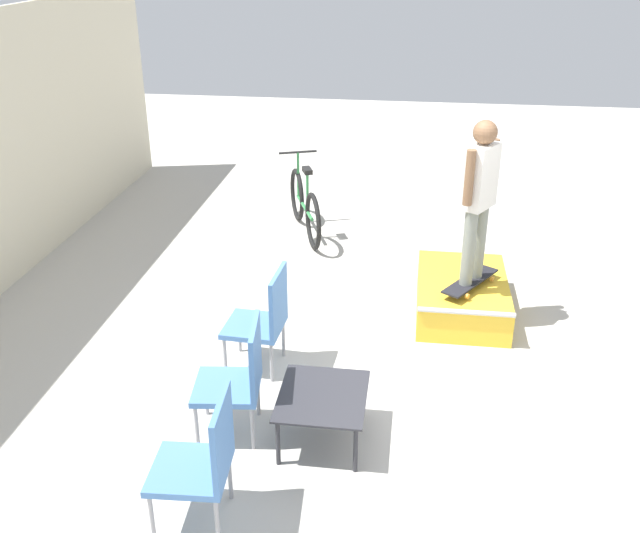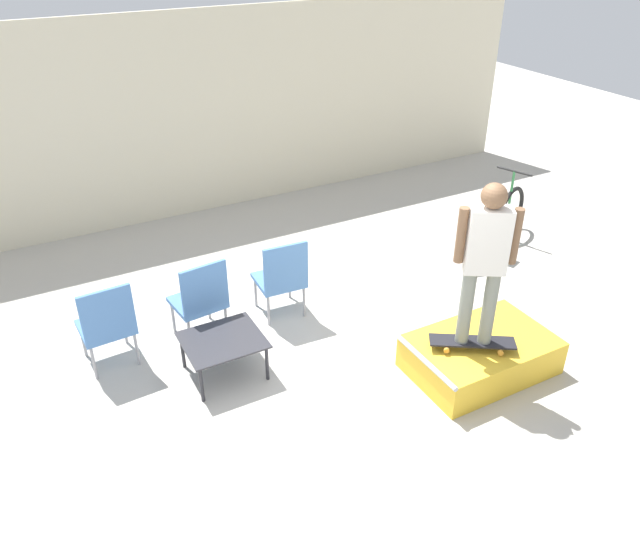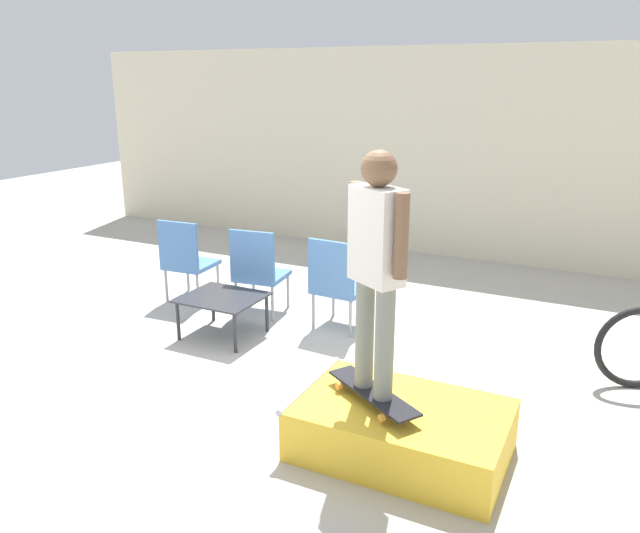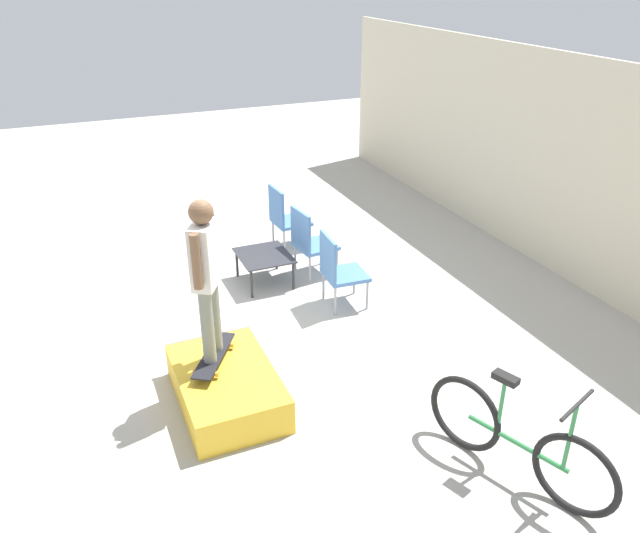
% 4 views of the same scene
% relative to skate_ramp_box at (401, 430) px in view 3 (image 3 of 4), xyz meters
% --- Properties ---
extents(ground_plane, '(24.00, 24.00, 0.00)m').
position_rel_skate_ramp_box_xyz_m(ground_plane, '(-1.40, 0.41, -0.19)').
color(ground_plane, '#B7B2A8').
extents(house_wall_back, '(12.00, 0.06, 3.00)m').
position_rel_skate_ramp_box_xyz_m(house_wall_back, '(-1.40, 5.18, 1.31)').
color(house_wall_back, beige).
rests_on(house_wall_back, ground_plane).
extents(skate_ramp_box, '(1.47, 0.94, 0.40)m').
position_rel_skate_ramp_box_xyz_m(skate_ramp_box, '(0.00, 0.00, 0.00)').
color(skate_ramp_box, gold).
rests_on(skate_ramp_box, ground_plane).
extents(skateboard_on_ramp, '(0.82, 0.62, 0.07)m').
position_rel_skate_ramp_box_xyz_m(skateboard_on_ramp, '(-0.20, -0.06, 0.27)').
color(skateboard_on_ramp, black).
rests_on(skateboard_on_ramp, skate_ramp_box).
extents(person_skater, '(0.50, 0.37, 1.67)m').
position_rel_skate_ramp_box_xyz_m(person_skater, '(-0.20, -0.06, 1.26)').
color(person_skater, gray).
rests_on(person_skater, skateboard_on_ramp).
extents(coffee_table, '(0.79, 0.69, 0.43)m').
position_rel_skate_ramp_box_xyz_m(coffee_table, '(-2.34, 1.19, 0.19)').
color(coffee_table, '#2D2D33').
rests_on(coffee_table, ground_plane).
extents(patio_chair_left, '(0.55, 0.55, 1.00)m').
position_rel_skate_ramp_box_xyz_m(patio_chair_left, '(-3.32, 1.86, 0.35)').
color(patio_chair_left, '#99999E').
rests_on(patio_chair_left, ground_plane).
extents(patio_chair_center, '(0.58, 0.58, 1.00)m').
position_rel_skate_ramp_box_xyz_m(patio_chair_center, '(-2.33, 1.86, 0.35)').
color(patio_chair_center, '#99999E').
rests_on(patio_chair_center, ground_plane).
extents(patio_chair_right, '(0.55, 0.55, 1.00)m').
position_rel_skate_ramp_box_xyz_m(patio_chair_right, '(-1.37, 1.86, 0.35)').
color(patio_chair_right, '#99999E').
rests_on(patio_chair_right, ground_plane).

